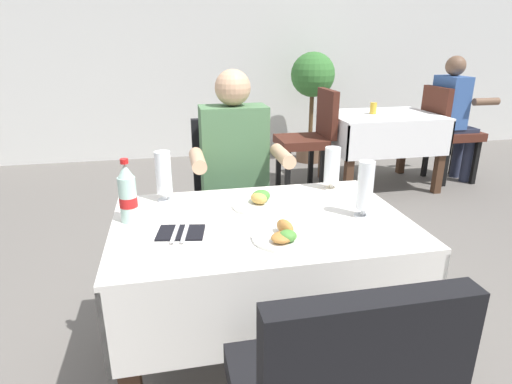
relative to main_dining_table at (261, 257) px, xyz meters
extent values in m
plane|color=#66605B|center=(-0.10, 0.05, -0.55)|extent=(11.00, 11.00, 0.00)
cube|color=silver|center=(-0.10, 3.86, 1.04)|extent=(11.00, 0.12, 3.19)
cube|color=white|center=(0.00, 0.00, 0.16)|extent=(1.17, 0.78, 0.02)
cube|color=white|center=(0.00, -0.38, -0.01)|extent=(1.17, 0.02, 0.32)
cube|color=white|center=(0.00, 0.38, -0.01)|extent=(1.17, 0.02, 0.32)
cube|color=white|center=(-0.57, 0.00, -0.01)|extent=(0.02, 0.78, 0.32)
cube|color=white|center=(0.57, 0.00, -0.01)|extent=(0.02, 0.78, 0.32)
cube|color=#472D1E|center=(-0.52, -0.33, -0.20)|extent=(0.07, 0.07, 0.70)
cube|color=#472D1E|center=(0.52, -0.33, -0.20)|extent=(0.07, 0.07, 0.70)
cube|color=#472D1E|center=(-0.52, 0.33, -0.20)|extent=(0.07, 0.07, 0.70)
cube|color=#472D1E|center=(0.52, 0.33, -0.20)|extent=(0.07, 0.07, 0.70)
cube|color=black|center=(0.00, 0.69, -0.06)|extent=(0.44, 0.44, 0.08)
cube|color=black|center=(0.00, 0.94, 0.20)|extent=(0.42, 0.06, 0.44)
cube|color=black|center=(-0.17, 0.52, -0.33)|extent=(0.04, 0.04, 0.45)
cube|color=black|center=(0.17, 0.52, -0.33)|extent=(0.04, 0.04, 0.45)
cube|color=black|center=(-0.17, 0.86, -0.33)|extent=(0.04, 0.04, 0.45)
cube|color=black|center=(0.17, 0.86, -0.33)|extent=(0.04, 0.04, 0.45)
cylinder|color=#282D42|center=(-0.07, 0.49, -0.33)|extent=(0.10, 0.10, 0.45)
cylinder|color=#282D42|center=(0.09, 0.49, -0.33)|extent=(0.10, 0.10, 0.45)
cube|color=#282D42|center=(0.01, 0.65, -0.04)|extent=(0.34, 0.36, 0.12)
cube|color=#4C754C|center=(0.01, 0.73, 0.27)|extent=(0.36, 0.20, 0.50)
sphere|color=tan|center=(0.01, 0.73, 0.61)|extent=(0.19, 0.19, 0.19)
cylinder|color=tan|center=(-0.21, 0.50, 0.29)|extent=(0.07, 0.26, 0.07)
cylinder|color=tan|center=(0.22, 0.50, 0.29)|extent=(0.07, 0.26, 0.07)
cylinder|color=white|center=(0.05, -0.19, 0.18)|extent=(0.24, 0.24, 0.01)
ellipsoid|color=#B77A38|center=(0.05, -0.18, 0.21)|extent=(0.07, 0.10, 0.05)
ellipsoid|color=#4C8E38|center=(0.04, -0.24, 0.20)|extent=(0.07, 0.07, 0.04)
ellipsoid|color=#B77A38|center=(0.02, -0.23, 0.20)|extent=(0.11, 0.11, 0.03)
cylinder|color=white|center=(0.02, 0.13, 0.18)|extent=(0.23, 0.23, 0.01)
ellipsoid|color=#4C8E38|center=(0.03, 0.16, 0.21)|extent=(0.11, 0.11, 0.05)
ellipsoid|color=gold|center=(0.04, 0.17, 0.20)|extent=(0.09, 0.08, 0.03)
ellipsoid|color=gold|center=(0.02, 0.14, 0.21)|extent=(0.09, 0.10, 0.05)
cylinder|color=white|center=(0.41, -0.06, 0.17)|extent=(0.07, 0.07, 0.01)
cylinder|color=white|center=(0.41, -0.06, 0.19)|extent=(0.02, 0.02, 0.03)
cylinder|color=white|center=(0.41, -0.06, 0.31)|extent=(0.06, 0.06, 0.20)
cylinder|color=black|center=(0.41, -0.06, 0.25)|extent=(0.06, 0.06, 0.08)
cylinder|color=white|center=(0.41, 0.29, 0.17)|extent=(0.07, 0.07, 0.01)
cylinder|color=white|center=(0.41, 0.29, 0.19)|extent=(0.02, 0.02, 0.03)
cylinder|color=white|center=(0.41, 0.29, 0.29)|extent=(0.07, 0.07, 0.17)
cylinder|color=#C68928|center=(0.41, 0.29, 0.27)|extent=(0.07, 0.07, 0.13)
cylinder|color=white|center=(-0.37, 0.29, 0.17)|extent=(0.07, 0.07, 0.01)
cylinder|color=white|center=(-0.37, 0.29, 0.19)|extent=(0.02, 0.02, 0.03)
cylinder|color=white|center=(-0.37, 0.29, 0.30)|extent=(0.07, 0.07, 0.19)
cylinder|color=gold|center=(-0.37, 0.29, 0.26)|extent=(0.06, 0.06, 0.11)
cylinder|color=silver|center=(-0.51, 0.09, 0.26)|extent=(0.07, 0.07, 0.18)
cylinder|color=red|center=(-0.51, 0.09, 0.25)|extent=(0.07, 0.07, 0.04)
cone|color=silver|center=(-0.51, 0.09, 0.38)|extent=(0.06, 0.06, 0.05)
cylinder|color=red|center=(-0.51, 0.09, 0.42)|extent=(0.03, 0.03, 0.02)
cube|color=black|center=(-0.32, -0.07, 0.18)|extent=(0.19, 0.16, 0.01)
cube|color=silver|center=(-0.34, -0.07, 0.18)|extent=(0.05, 0.19, 0.01)
cube|color=silver|center=(-0.30, -0.07, 0.18)|extent=(0.05, 0.19, 0.01)
cube|color=white|center=(1.70, 2.26, 0.16)|extent=(1.04, 0.79, 0.02)
cube|color=white|center=(1.70, 1.87, -0.01)|extent=(1.04, 0.02, 0.32)
cube|color=white|center=(1.70, 2.65, -0.01)|extent=(1.04, 0.02, 0.32)
cube|color=white|center=(1.19, 2.26, -0.01)|extent=(0.02, 0.79, 0.32)
cube|color=white|center=(2.22, 2.26, -0.01)|extent=(0.02, 0.79, 0.32)
cube|color=#472D1E|center=(1.24, 1.92, -0.20)|extent=(0.07, 0.07, 0.70)
cube|color=#472D1E|center=(2.16, 1.92, -0.20)|extent=(0.07, 0.07, 0.70)
cube|color=#472D1E|center=(1.24, 2.60, -0.20)|extent=(0.07, 0.07, 0.70)
cube|color=#472D1E|center=(2.16, 2.60, -0.20)|extent=(0.07, 0.07, 0.70)
cube|color=#4C2319|center=(0.88, 2.26, -0.06)|extent=(0.44, 0.44, 0.08)
cube|color=#4C2319|center=(1.13, 2.26, 0.20)|extent=(0.06, 0.42, 0.44)
cube|color=black|center=(0.71, 2.43, -0.33)|extent=(0.04, 0.04, 0.45)
cube|color=black|center=(0.71, 2.09, -0.33)|extent=(0.04, 0.04, 0.45)
cube|color=black|center=(1.05, 2.43, -0.33)|extent=(0.04, 0.04, 0.45)
cube|color=black|center=(1.05, 2.09, -0.33)|extent=(0.04, 0.04, 0.45)
cube|color=#4C2319|center=(2.52, 2.26, -0.06)|extent=(0.44, 0.44, 0.08)
cube|color=#4C2319|center=(2.27, 2.26, 0.20)|extent=(0.06, 0.42, 0.44)
cube|color=black|center=(2.69, 2.09, -0.33)|extent=(0.04, 0.04, 0.45)
cube|color=black|center=(2.69, 2.43, -0.33)|extent=(0.04, 0.04, 0.45)
cube|color=black|center=(2.35, 2.09, -0.33)|extent=(0.04, 0.04, 0.45)
cube|color=black|center=(2.35, 2.43, -0.33)|extent=(0.04, 0.04, 0.45)
cylinder|color=#282D42|center=(2.67, 2.18, -0.33)|extent=(0.10, 0.10, 0.45)
cylinder|color=#282D42|center=(2.67, 2.34, -0.33)|extent=(0.10, 0.10, 0.45)
cube|color=#282D42|center=(2.50, 2.26, -0.04)|extent=(0.36, 0.34, 0.12)
cube|color=#385B9E|center=(2.42, 2.26, 0.27)|extent=(0.20, 0.36, 0.50)
sphere|color=brown|center=(2.42, 2.26, 0.61)|extent=(0.19, 0.19, 0.19)
cylinder|color=brown|center=(2.65, 2.05, 0.29)|extent=(0.26, 0.07, 0.07)
cylinder|color=brown|center=(2.65, 2.48, 0.29)|extent=(0.26, 0.07, 0.07)
cylinder|color=gold|center=(1.61, 2.28, 0.23)|extent=(0.06, 0.06, 0.11)
cylinder|color=brown|center=(1.33, 3.29, -0.41)|extent=(0.32, 0.32, 0.29)
cylinder|color=brown|center=(1.33, 3.29, 0.00)|extent=(0.05, 0.05, 0.53)
sphere|color=#387533|center=(1.33, 3.29, 0.47)|extent=(0.51, 0.51, 0.51)
camera|label=1|loc=(-0.34, -1.52, 0.85)|focal=29.77mm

